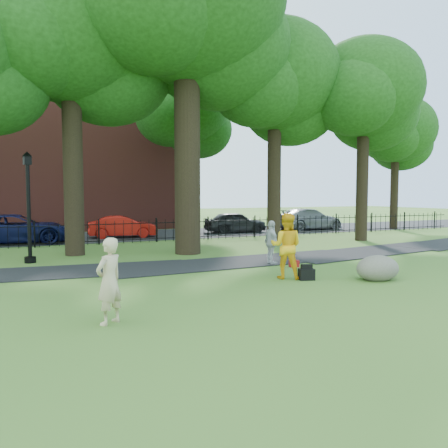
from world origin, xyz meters
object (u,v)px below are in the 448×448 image
man (286,246)px  big_tree (189,14)px  woman (109,281)px  lamppost (29,209)px  boulder (378,267)px  red_sedan (123,227)px

man → big_tree: bearing=-45.2°
woman → man: 6.26m
woman → man: size_ratio=0.87×
big_tree → man: big_tree is taller
lamppost → boulder: bearing=-54.0°
boulder → lamppost: lamppost is taller
man → boulder: 2.80m
boulder → red_sedan: size_ratio=0.35×
woman → boulder: 8.23m
red_sedan → woman: bearing=176.3°
big_tree → red_sedan: big_tree is taller
woman → red_sedan: size_ratio=0.44×
big_tree → woman: 13.93m
man → lamppost: (-7.10, 6.53, 1.03)m
lamppost → red_sedan: lamppost is taller
woman → man: man is taller
man → boulder: man is taller
woman → boulder: woman is taller
big_tree → woman: size_ratio=8.31×
man → lamppost: 9.70m
big_tree → man: (0.72, -6.58, -9.14)m
boulder → red_sedan: red_sedan is taller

